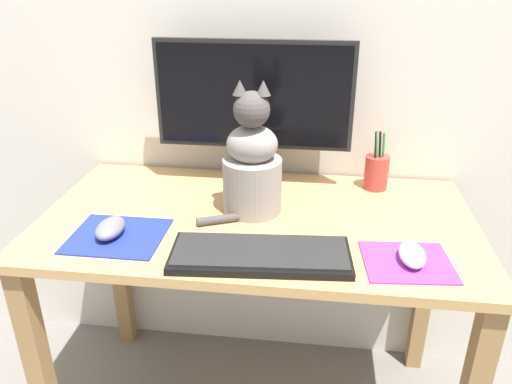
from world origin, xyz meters
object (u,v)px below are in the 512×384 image
object	(u,v)px
monitor	(254,104)
cat	(252,165)
computer_mouse_right	(412,255)
pen_cup	(376,171)
keyboard	(260,254)
computer_mouse_left	(110,228)

from	to	relation	value
monitor	cat	bearing A→B (deg)	-83.95
computer_mouse_right	pen_cup	size ratio (longest dim) A/B	0.59
computer_mouse_right	cat	xyz separation A→B (m)	(-0.39, 0.21, 0.11)
cat	pen_cup	xyz separation A→B (m)	(0.35, 0.20, -0.08)
keyboard	monitor	bearing A→B (deg)	95.24
computer_mouse_left	pen_cup	bearing A→B (deg)	29.55
cat	pen_cup	bearing A→B (deg)	26.08
monitor	pen_cup	xyz separation A→B (m)	(0.37, 0.01, -0.20)
keyboard	computer_mouse_left	xyz separation A→B (m)	(-0.38, 0.05, 0.01)
computer_mouse_left	cat	world-z (taller)	cat
keyboard	computer_mouse_right	world-z (taller)	computer_mouse_right
keyboard	cat	xyz separation A→B (m)	(-0.05, 0.24, 0.12)
keyboard	cat	distance (m)	0.27
keyboard	pen_cup	distance (m)	0.53
computer_mouse_right	cat	world-z (taller)	cat
monitor	computer_mouse_left	size ratio (longest dim) A/B	5.27
monitor	computer_mouse_right	size ratio (longest dim) A/B	5.35
computer_mouse_right	cat	distance (m)	0.46
monitor	cat	world-z (taller)	monitor
cat	computer_mouse_right	bearing A→B (deg)	-31.79
computer_mouse_right	pen_cup	xyz separation A→B (m)	(-0.05, 0.41, 0.03)
computer_mouse_left	cat	size ratio (longest dim) A/B	0.30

